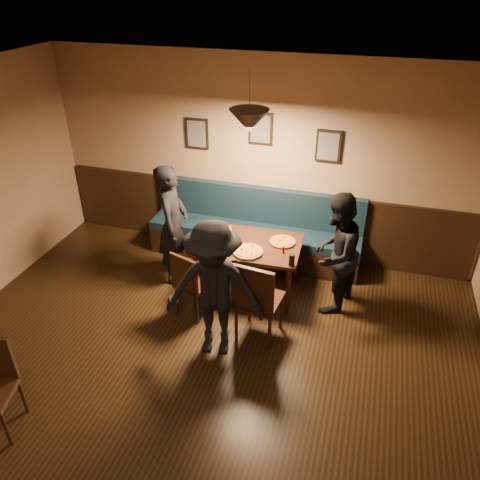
{
  "coord_description": "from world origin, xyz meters",
  "views": [
    {
      "loc": [
        1.44,
        -2.34,
        3.71
      ],
      "look_at": [
        0.13,
        2.1,
        0.95
      ],
      "focal_mm": 34.73,
      "sensor_mm": 36.0,
      "label": 1
    }
  ],
  "objects_px": {
    "chair_near_left": "(195,282)",
    "diner_left": "(173,225)",
    "dining_table": "(248,266)",
    "booth_bench": "(254,228)",
    "chair_near_right": "(260,298)",
    "diner_front": "(214,291)",
    "diner_right": "(335,254)",
    "soda_glass": "(292,260)",
    "tabasco_bottle": "(283,249)"
  },
  "relations": [
    {
      "from": "chair_near_right",
      "to": "soda_glass",
      "type": "distance_m",
      "value": 0.59
    },
    {
      "from": "booth_bench",
      "to": "chair_near_left",
      "type": "bearing_deg",
      "value": -104.85
    },
    {
      "from": "booth_bench",
      "to": "chair_near_right",
      "type": "height_order",
      "value": "chair_near_right"
    },
    {
      "from": "diner_left",
      "to": "diner_right",
      "type": "xyz_separation_m",
      "value": [
        2.08,
        -0.03,
        -0.05
      ]
    },
    {
      "from": "diner_front",
      "to": "soda_glass",
      "type": "xyz_separation_m",
      "value": [
        0.66,
        0.83,
        -0.02
      ]
    },
    {
      "from": "diner_left",
      "to": "tabasco_bottle",
      "type": "relative_size",
      "value": 14.55
    },
    {
      "from": "booth_bench",
      "to": "dining_table",
      "type": "xyz_separation_m",
      "value": [
        0.13,
        -0.75,
        -0.15
      ]
    },
    {
      "from": "chair_near_right",
      "to": "diner_front",
      "type": "xyz_separation_m",
      "value": [
        -0.4,
        -0.36,
        0.28
      ]
    },
    {
      "from": "diner_front",
      "to": "tabasco_bottle",
      "type": "relative_size",
      "value": 14.29
    },
    {
      "from": "soda_glass",
      "to": "tabasco_bottle",
      "type": "bearing_deg",
      "value": 121.46
    },
    {
      "from": "dining_table",
      "to": "diner_right",
      "type": "bearing_deg",
      "value": -4.53
    },
    {
      "from": "chair_near_left",
      "to": "diner_front",
      "type": "xyz_separation_m",
      "value": [
        0.45,
        -0.55,
        0.36
      ]
    },
    {
      "from": "diner_right",
      "to": "tabasco_bottle",
      "type": "bearing_deg",
      "value": -67.97
    },
    {
      "from": "dining_table",
      "to": "chair_near_left",
      "type": "height_order",
      "value": "chair_near_left"
    },
    {
      "from": "diner_right",
      "to": "soda_glass",
      "type": "distance_m",
      "value": 0.55
    },
    {
      "from": "dining_table",
      "to": "diner_right",
      "type": "relative_size",
      "value": 0.86
    },
    {
      "from": "chair_near_right",
      "to": "tabasco_bottle",
      "type": "height_order",
      "value": "chair_near_right"
    },
    {
      "from": "diner_right",
      "to": "diner_front",
      "type": "height_order",
      "value": "diner_front"
    },
    {
      "from": "dining_table",
      "to": "diner_right",
      "type": "xyz_separation_m",
      "value": [
        1.08,
        -0.04,
        0.41
      ]
    },
    {
      "from": "booth_bench",
      "to": "chair_near_right",
      "type": "relative_size",
      "value": 2.87
    },
    {
      "from": "diner_front",
      "to": "tabasco_bottle",
      "type": "distance_m",
      "value": 1.18
    },
    {
      "from": "soda_glass",
      "to": "tabasco_bottle",
      "type": "distance_m",
      "value": 0.28
    },
    {
      "from": "diner_left",
      "to": "diner_right",
      "type": "distance_m",
      "value": 2.08
    },
    {
      "from": "diner_left",
      "to": "chair_near_left",
      "type": "bearing_deg",
      "value": -148.88
    },
    {
      "from": "chair_near_right",
      "to": "soda_glass",
      "type": "xyz_separation_m",
      "value": [
        0.25,
        0.47,
        0.26
      ]
    },
    {
      "from": "diner_front",
      "to": "soda_glass",
      "type": "distance_m",
      "value": 1.06
    },
    {
      "from": "diner_front",
      "to": "soda_glass",
      "type": "bearing_deg",
      "value": 43.41
    },
    {
      "from": "diner_front",
      "to": "tabasco_bottle",
      "type": "height_order",
      "value": "diner_front"
    },
    {
      "from": "dining_table",
      "to": "diner_right",
      "type": "height_order",
      "value": "diner_right"
    },
    {
      "from": "chair_near_right",
      "to": "diner_left",
      "type": "relative_size",
      "value": 0.64
    },
    {
      "from": "soda_glass",
      "to": "diner_front",
      "type": "bearing_deg",
      "value": -128.36
    },
    {
      "from": "diner_right",
      "to": "diner_front",
      "type": "xyz_separation_m",
      "value": [
        -1.12,
        -1.13,
        0.03
      ]
    },
    {
      "from": "chair_near_left",
      "to": "diner_left",
      "type": "xyz_separation_m",
      "value": [
        -0.52,
        0.61,
        0.38
      ]
    },
    {
      "from": "chair_near_left",
      "to": "soda_glass",
      "type": "xyz_separation_m",
      "value": [
        1.1,
        0.28,
        0.34
      ]
    },
    {
      "from": "dining_table",
      "to": "tabasco_bottle",
      "type": "distance_m",
      "value": 0.63
    },
    {
      "from": "chair_near_right",
      "to": "tabasco_bottle",
      "type": "relative_size",
      "value": 9.35
    },
    {
      "from": "chair_near_left",
      "to": "diner_front",
      "type": "height_order",
      "value": "diner_front"
    },
    {
      "from": "chair_near_left",
      "to": "chair_near_right",
      "type": "bearing_deg",
      "value": 5.88
    },
    {
      "from": "booth_bench",
      "to": "diner_left",
      "type": "xyz_separation_m",
      "value": [
        -0.88,
        -0.76,
        0.31
      ]
    },
    {
      "from": "chair_near_right",
      "to": "diner_left",
      "type": "distance_m",
      "value": 1.61
    },
    {
      "from": "dining_table",
      "to": "booth_bench",
      "type": "bearing_deg",
      "value": 96.9
    },
    {
      "from": "chair_near_left",
      "to": "tabasco_bottle",
      "type": "distance_m",
      "value": 1.14
    },
    {
      "from": "diner_left",
      "to": "tabasco_bottle",
      "type": "xyz_separation_m",
      "value": [
        1.48,
        -0.09,
        -0.05
      ]
    },
    {
      "from": "dining_table",
      "to": "chair_near_right",
      "type": "relative_size",
      "value": 1.26
    },
    {
      "from": "chair_near_left",
      "to": "soda_glass",
      "type": "relative_size",
      "value": 5.84
    },
    {
      "from": "diner_left",
      "to": "tabasco_bottle",
      "type": "distance_m",
      "value": 1.48
    },
    {
      "from": "diner_left",
      "to": "booth_bench",
      "type": "bearing_deg",
      "value": -58.46
    },
    {
      "from": "diner_front",
      "to": "soda_glass",
      "type": "relative_size",
      "value": 10.68
    },
    {
      "from": "dining_table",
      "to": "diner_left",
      "type": "height_order",
      "value": "diner_left"
    },
    {
      "from": "diner_right",
      "to": "tabasco_bottle",
      "type": "distance_m",
      "value": 0.61
    }
  ]
}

